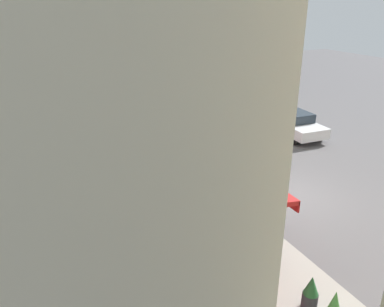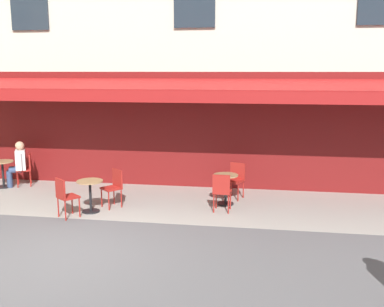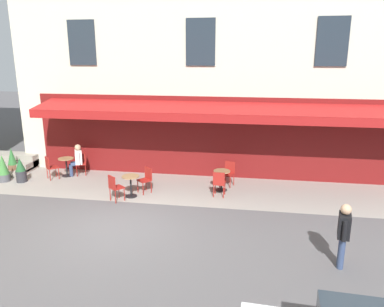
% 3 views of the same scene
% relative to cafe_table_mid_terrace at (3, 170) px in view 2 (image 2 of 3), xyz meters
% --- Properties ---
extents(ground_plane, '(70.00, 70.00, 0.00)m').
position_rel_cafe_table_mid_terrace_xyz_m(ground_plane, '(-3.62, 4.04, -0.49)').
color(ground_plane, '#565456').
extents(sidewalk_cafe_terrace, '(20.50, 3.20, 0.01)m').
position_rel_cafe_table_mid_terrace_xyz_m(sidewalk_cafe_terrace, '(-6.87, 0.64, -0.49)').
color(sidewalk_cafe_terrace, gray).
rests_on(sidewalk_cafe_terrace, ground_plane).
extents(cafe_table_mid_terrace, '(0.60, 0.60, 0.75)m').
position_rel_cafe_table_mid_terrace_xyz_m(cafe_table_mid_terrace, '(0.00, 0.00, 0.00)').
color(cafe_table_mid_terrace, black).
rests_on(cafe_table_mid_terrace, ground_plane).
extents(cafe_chair_red_under_awning, '(0.54, 0.54, 0.91)m').
position_rel_cafe_table_mid_terrace_xyz_m(cafe_chair_red_under_awning, '(-0.57, -0.28, 0.06)').
color(cafe_chair_red_under_awning, maroon).
rests_on(cafe_chair_red_under_awning, ground_plane).
extents(cafe_table_streetside, '(0.60, 0.60, 0.75)m').
position_rel_cafe_table_mid_terrace_xyz_m(cafe_table_streetside, '(-6.30, 0.63, 0.00)').
color(cafe_table_streetside, black).
rests_on(cafe_table_streetside, ground_plane).
extents(cafe_chair_red_corner_right, '(0.42, 0.42, 0.91)m').
position_rel_cafe_table_mid_terrace_xyz_m(cafe_chair_red_corner_right, '(-6.26, 1.26, 0.06)').
color(cafe_chair_red_corner_right, maroon).
rests_on(cafe_chair_red_corner_right, ground_plane).
extents(cafe_chair_red_near_door, '(0.51, 0.51, 0.91)m').
position_rel_cafe_table_mid_terrace_xyz_m(cafe_chair_red_near_door, '(-6.51, 0.04, 0.06)').
color(cafe_chair_red_near_door, maroon).
rests_on(cafe_chair_red_near_door, ground_plane).
extents(cafe_table_far_end, '(0.60, 0.60, 0.75)m').
position_rel_cafe_table_mid_terrace_xyz_m(cafe_table_far_end, '(-3.26, 1.73, 0.00)').
color(cafe_table_far_end, black).
rests_on(cafe_table_far_end, ground_plane).
extents(cafe_chair_red_kerbside, '(0.56, 0.56, 0.91)m').
position_rel_cafe_table_mid_terrace_xyz_m(cafe_chair_red_kerbside, '(-2.87, 2.22, 0.06)').
color(cafe_chair_red_kerbside, maroon).
rests_on(cafe_chair_red_kerbside, ground_plane).
extents(cafe_chair_red_back_row, '(0.56, 0.56, 0.91)m').
position_rel_cafe_table_mid_terrace_xyz_m(cafe_chair_red_back_row, '(-3.67, 1.24, 0.06)').
color(cafe_chair_red_back_row, maroon).
rests_on(cafe_chair_red_back_row, ground_plane).
extents(seated_patron_in_white, '(0.62, 0.59, 1.28)m').
position_rel_cafe_table_mid_terrace_xyz_m(seated_patron_in_white, '(-0.37, -0.19, 0.20)').
color(seated_patron_in_white, navy).
rests_on(seated_patron_in_white, ground_plane).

